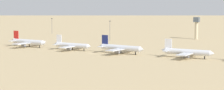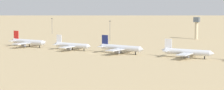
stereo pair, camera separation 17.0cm
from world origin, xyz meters
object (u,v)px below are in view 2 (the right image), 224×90
parked_jet_white_2 (72,45)px  light_pole_mid (110,29)px  parked_jet_navy_3 (120,48)px  light_pole_west (52,25)px  parked_jet_red_1 (28,42)px  parked_jet_white_4 (187,52)px  control_tower (197,26)px

parked_jet_white_2 → light_pole_mid: 79.03m
parked_jet_white_2 → parked_jet_navy_3: bearing=1.1°
light_pole_west → parked_jet_red_1: bearing=-62.9°
parked_jet_white_2 → parked_jet_white_4: (89.96, -2.19, 0.29)m
parked_jet_red_1 → control_tower: size_ratio=1.80×
light_pole_mid → parked_jet_red_1: bearing=-114.0°
parked_jet_red_1 → parked_jet_white_2: bearing=3.3°
parked_jet_red_1 → parked_jet_white_4: bearing=4.5°
parked_jet_navy_3 → light_pole_mid: light_pole_mid is taller
parked_jet_white_4 → light_pole_west: bearing=149.2°
parked_jet_white_2 → light_pole_west: light_pole_west is taller
parked_jet_red_1 → parked_jet_navy_3: 84.56m
light_pole_west → light_pole_mid: size_ratio=0.93×
parked_jet_white_2 → parked_jet_white_4: bearing=2.0°
parked_jet_navy_3 → control_tower: control_tower is taller
parked_jet_navy_3 → parked_jet_red_1: bearing=-175.5°
parked_jet_red_1 → light_pole_west: bearing=123.5°
light_pole_mid → parked_jet_navy_3: bearing=-57.6°
parked_jet_red_1 → control_tower: bearing=58.5°
parked_jet_red_1 → parked_jet_white_4: 133.01m
light_pole_mid → parked_jet_white_4: bearing=-39.0°
parked_jet_navy_3 → light_pole_mid: (-50.75, 79.85, 6.29)m
parked_jet_navy_3 → parked_jet_white_4: (48.47, -0.54, -0.14)m
parked_jet_red_1 → light_pole_west: (-59.53, 116.42, 5.61)m
parked_jet_white_2 → control_tower: control_tower is taller
control_tower → light_pole_mid: 83.28m
light_pole_west → parked_jet_white_2: bearing=-49.2°
parked_jet_red_1 → control_tower: control_tower is taller
control_tower → light_pole_mid: (-65.59, -51.28, -2.27)m
parked_jet_navy_3 → parked_jet_white_4: size_ratio=1.04×
parked_jet_red_1 → light_pole_mid: bearing=72.5°
parked_jet_red_1 → parked_jet_navy_3: size_ratio=1.00×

